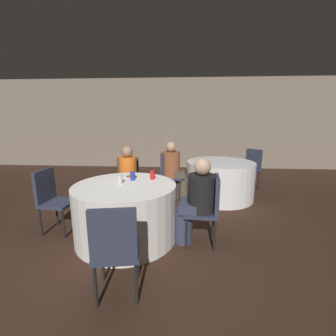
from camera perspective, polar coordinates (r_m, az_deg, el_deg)
The scene contains 17 objects.
ground_plane at distance 3.10m, azimuth -8.03°, elevation -18.31°, with size 16.00×16.00×0.00m, color #382319.
wall_back at distance 7.31m, azimuth -0.79°, elevation 11.08°, with size 16.00×0.06×2.80m.
table_near at distance 3.09m, azimuth -10.66°, elevation -10.78°, with size 1.33×1.33×0.74m.
table_far at distance 4.63m, azimuth 13.03°, elevation -2.98°, with size 1.33×1.33×0.74m.
chair_near_north at distance 4.06m, azimuth -10.03°, elevation -2.66°, with size 0.47×0.47×0.89m.
chair_near_east at distance 2.88m, azimuth 10.31°, elevation -9.06°, with size 0.43×0.43×0.89m.
chair_near_west at distance 3.54m, azimuth -27.52°, elevation -6.18°, with size 0.44×0.44×0.89m.
chair_near_south at distance 2.06m, azimuth -13.25°, elevation -18.53°, with size 0.46×0.47×0.89m.
chair_far_west at distance 4.48m, azimuth -0.46°, elevation -1.04°, with size 0.43×0.42×0.89m.
chair_far_northeast at distance 5.45m, azimuth 20.34°, elevation 0.62°, with size 0.56×0.56×0.89m.
person_floral_shirt at distance 4.47m, azimuth 1.56°, elevation -0.38°, with size 0.52×0.37×1.14m.
person_orange_shirt at distance 3.89m, azimuth -10.13°, elevation -2.93°, with size 0.35×0.49×1.13m.
person_black_shirt at distance 2.86m, azimuth 7.08°, elevation -8.24°, with size 0.51×0.36×1.12m.
pizza_plate_near at distance 3.31m, azimuth -9.26°, elevation -2.20°, with size 0.21×0.21×0.02m.
soda_can_silver at distance 3.00m, azimuth -12.13°, elevation -2.81°, with size 0.07×0.07×0.12m.
soda_can_blue at distance 3.14m, azimuth -8.99°, elevation -2.00°, with size 0.07×0.07×0.12m.
soda_can_red at distance 3.16m, azimuth -3.99°, elevation -1.80°, with size 0.07×0.07×0.12m.
Camera 1 is at (0.58, -2.60, 1.58)m, focal length 24.00 mm.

